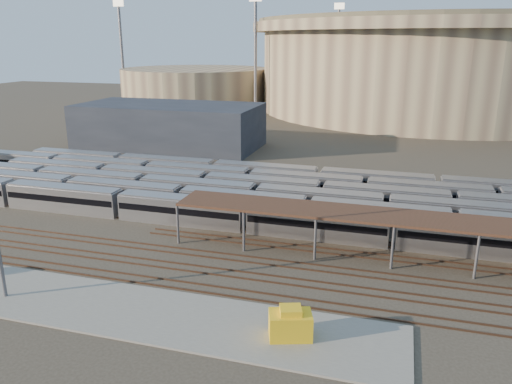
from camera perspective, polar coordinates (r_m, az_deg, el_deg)
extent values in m
plane|color=#383026|center=(59.49, -2.30, -7.16)|extent=(420.00, 420.00, 0.00)
cube|color=gray|center=(49.18, -13.76, -13.07)|extent=(50.00, 9.00, 0.20)
cube|color=#B6B7BB|center=(66.22, -1.11, -2.91)|extent=(112.00, 2.90, 3.60)
cube|color=#B6B7BB|center=(68.40, 5.91, -2.34)|extent=(112.00, 2.90, 3.60)
cube|color=#B6B7BB|center=(74.15, -0.03, -0.70)|extent=(112.00, 2.90, 3.60)
cube|color=#B6B7BB|center=(76.19, 7.46, -0.36)|extent=(112.00, 2.90, 3.60)
cube|color=#B6B7BB|center=(82.84, -0.76, 1.21)|extent=(112.00, 2.90, 3.60)
cube|color=#B6B7BB|center=(84.42, 7.19, 1.37)|extent=(112.00, 2.90, 3.60)
cylinder|color=slate|center=(62.48, -8.93, -3.68)|extent=(0.30, 0.30, 5.00)
cylinder|color=slate|center=(67.10, -6.99, -2.13)|extent=(0.30, 0.30, 5.00)
cylinder|color=slate|center=(59.49, -1.41, -4.54)|extent=(0.30, 0.30, 5.00)
cylinder|color=slate|center=(64.32, 0.06, -2.85)|extent=(0.30, 0.30, 5.00)
cylinder|color=slate|center=(57.64, 6.78, -5.39)|extent=(0.30, 0.30, 5.00)
cylinder|color=slate|center=(62.61, 7.62, -3.57)|extent=(0.30, 0.30, 5.00)
cylinder|color=slate|center=(57.02, 15.34, -6.16)|extent=(0.30, 0.30, 5.00)
cylinder|color=slate|center=(62.04, 15.48, -4.26)|extent=(0.30, 0.30, 5.00)
cylinder|color=slate|center=(57.69, 23.91, -6.80)|extent=(0.30, 0.30, 5.00)
cylinder|color=slate|center=(62.65, 23.35, -4.87)|extent=(0.30, 0.30, 5.00)
cube|color=#352415|center=(58.77, 19.79, -3.11)|extent=(60.00, 6.00, 0.30)
cube|color=#4C3323|center=(57.95, -2.86, -7.76)|extent=(170.00, 0.12, 0.18)
cube|color=#4C3323|center=(59.24, -2.38, -7.18)|extent=(170.00, 0.12, 0.18)
cube|color=#4C3323|center=(54.56, -4.25, -9.44)|extent=(170.00, 0.12, 0.18)
cube|color=#4C3323|center=(55.83, -3.71, -8.78)|extent=(170.00, 0.12, 0.18)
cube|color=#4C3323|center=(51.27, -5.84, -11.33)|extent=(170.00, 0.12, 0.18)
cube|color=#4C3323|center=(52.49, -5.22, -10.59)|extent=(170.00, 0.12, 0.18)
cylinder|color=tan|center=(191.80, 19.07, 13.01)|extent=(116.00, 116.00, 28.00)
cylinder|color=tan|center=(191.59, 19.53, 17.62)|extent=(124.00, 124.00, 3.00)
cylinder|color=brown|center=(191.66, 19.60, 18.29)|extent=(120.00, 120.00, 1.50)
cylinder|color=tan|center=(198.02, -6.91, 11.85)|extent=(56.00, 56.00, 14.00)
cube|color=#1E232D|center=(120.21, -9.88, 7.49)|extent=(42.00, 20.00, 10.00)
cylinder|color=slate|center=(168.35, -0.06, 14.84)|extent=(1.00, 1.00, 36.00)
cylinder|color=slate|center=(199.82, -15.03, 14.62)|extent=(1.00, 1.00, 36.00)
cube|color=#FFF2CC|center=(200.13, -15.47, 20.11)|extent=(4.00, 0.60, 2.40)
cylinder|color=slate|center=(213.26, 9.25, 15.08)|extent=(1.00, 1.00, 36.00)
cube|color=#FFF2CC|center=(213.55, 9.51, 20.23)|extent=(4.00, 0.60, 2.40)
cube|color=yellow|center=(43.57, 3.94, -14.94)|extent=(4.10, 3.24, 2.24)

